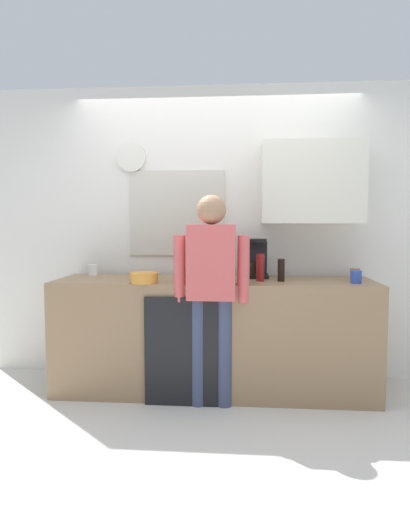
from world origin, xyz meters
The scene contains 15 objects.
ground_plane centered at (0.00, 0.00, 0.00)m, with size 8.00×8.00×0.00m, color silver.
kitchen_counter centered at (0.00, 0.30, 0.46)m, with size 2.58×0.64×0.93m, color #937251.
dishwasher_panel centered at (-0.23, -0.03, 0.42)m, with size 0.56×0.02×0.84m, color black.
back_wall_assembly centered at (0.11, 0.70, 1.37)m, with size 4.18×0.42×2.60m.
coffee_maker centered at (0.35, 0.48, 1.07)m, with size 0.20×0.20×0.33m.
bottle_olive_oil centered at (0.03, 0.14, 1.05)m, with size 0.06×0.06×0.25m, color olive.
bottle_amber_beer centered at (-0.26, 0.19, 1.04)m, with size 0.06×0.06×0.23m, color brown.
bottle_green_wine centered at (0.24, 0.13, 1.08)m, with size 0.07×0.07×0.30m, color #195923.
bottle_red_vinegar centered at (0.38, 0.23, 1.04)m, with size 0.06×0.06×0.22m, color maroon.
bottle_dark_sauce centered at (0.54, 0.24, 1.02)m, with size 0.06×0.06×0.18m, color black.
cup_white_mug centered at (-1.08, 0.50, 0.98)m, with size 0.08×0.08×0.10m, color white.
cup_blue_mug centered at (1.10, 0.17, 0.98)m, with size 0.08×0.08×0.10m, color #3351B2.
cup_terracotta_mug centered at (1.16, 0.39, 0.97)m, with size 0.08×0.08×0.09m, color #B26647.
mixing_bowl centered at (-0.53, 0.07, 0.97)m, with size 0.22×0.22×0.08m, color orange.
person_at_sink centered at (0.00, 0.00, 0.95)m, with size 0.57×0.22×1.60m.
Camera 1 is at (0.22, -3.27, 1.40)m, focal length 30.88 mm.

